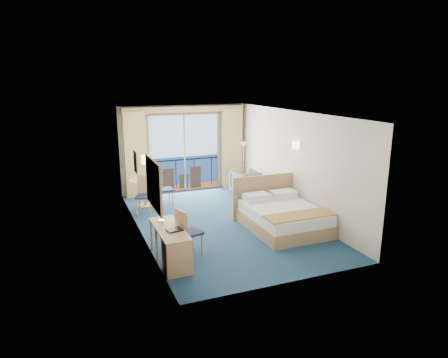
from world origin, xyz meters
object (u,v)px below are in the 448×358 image
nightstand (274,197)px  table_chair_b (145,192)px  bed (282,216)px  table_chair_a (162,187)px  floor_lamp (243,153)px  armchair (246,182)px  desk (175,251)px  round_table (145,186)px  desk_chair (186,230)px

nightstand → table_chair_b: bearing=165.5°
bed → table_chair_a: 3.58m
table_chair_b → floor_lamp: bearing=40.9°
armchair → desk: bearing=45.7°
armchair → bed: bearing=76.1°
table_chair_b → round_table: bearing=100.0°
armchair → table_chair_b: table_chair_b is taller
desk_chair → table_chair_b: 2.95m
armchair → nightstand: bearing=88.7°
desk_chair → round_table: bearing=-11.9°
table_chair_a → desk: bearing=169.2°
desk → desk_chair: bearing=54.8°
floor_lamp → table_chair_a: 3.05m
bed → desk_chair: size_ratio=2.12×
nightstand → desk_chair: size_ratio=0.62×
nightstand → desk: 4.35m
floor_lamp → desk: 5.99m
armchair → round_table: size_ratio=0.94×
desk → table_chair_a: 3.98m
bed → table_chair_a: size_ratio=2.15×
nightstand → table_chair_b: size_ratio=0.59×
nightstand → armchair: bearing=94.1°
table_chair_a → table_chair_b: bearing=127.7°
desk → table_chair_b: bearing=88.1°
floor_lamp → desk: floor_lamp is taller
armchair → table_chair_b: 3.34m
bed → nightstand: (0.57, 1.47, -0.01)m
nightstand → table_chair_b: 3.49m
round_table → table_chair_b: bearing=-100.3°
round_table → table_chair_a: (0.45, -0.16, -0.03)m
table_chair_b → bed: bearing=-19.6°
nightstand → table_chair_a: bearing=154.8°
desk → round_table: size_ratio=1.73×
armchair → desk_chair: desk_chair is taller
nightstand → table_chair_a: 3.11m
desk → round_table: round_table is taller
floor_lamp → round_table: 3.44m
armchair → floor_lamp: size_ratio=0.52×
bed → round_table: bearing=132.4°
nightstand → round_table: size_ratio=0.71×
table_chair_a → table_chair_b: table_chair_b is taller
bed → floor_lamp: bearing=80.2°
bed → armchair: (0.46, 3.04, 0.06)m
bed → table_chair_b: (-2.80, 2.34, 0.27)m
armchair → floor_lamp: (0.17, 0.59, 0.79)m
nightstand → desk_chair: desk_chair is taller
bed → table_chair_a: bed is taller
bed → armchair: 3.08m
bed → floor_lamp: (0.63, 3.63, 0.85)m
desk_chair → floor_lamp: bearing=-51.2°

